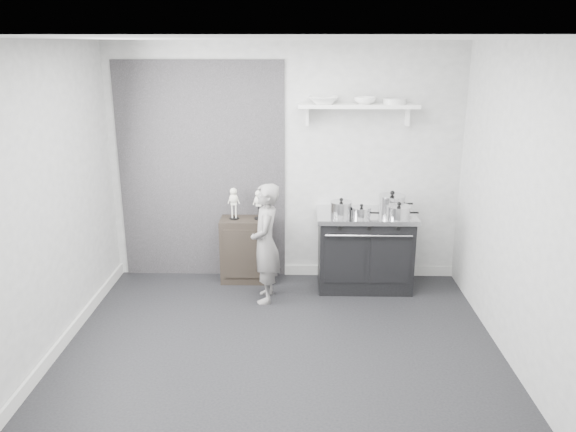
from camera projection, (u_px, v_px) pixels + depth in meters
The scene contains 15 objects.
ground at pixel (280, 351), 5.07m from camera, with size 4.00×4.00×0.00m, color black.
room_shell at pixel (269, 170), 4.73m from camera, with size 4.02×3.62×2.71m.
wall_shelf at pixel (358, 107), 6.06m from camera, with size 1.30×0.26×0.24m.
stove at pixel (364, 249), 6.33m from camera, with size 1.09×0.68×0.87m.
side_cabinet at pixel (246, 250), 6.50m from camera, with size 0.58×0.34×0.75m, color black.
child at pixel (266, 243), 5.91m from camera, with size 0.47×0.31×1.29m, color slate.
pot_front_left at pixel (341, 209), 6.08m from camera, with size 0.32×0.24×0.20m.
pot_back_right at pixel (392, 203), 6.26m from camera, with size 0.38×0.30×0.23m.
pot_front_right at pixel (399, 212), 6.00m from camera, with size 0.34×0.26×0.18m.
pot_front_center at pixel (361, 212), 6.03m from camera, with size 0.30×0.21×0.15m.
skeleton_full at pixel (234, 201), 6.33m from camera, with size 0.12×0.08×0.42m, color silver, non-canonical shape.
skeleton_torso at pixel (258, 203), 6.33m from camera, with size 0.11×0.07×0.39m, color silver, non-canonical shape.
bowl_large at pixel (323, 100), 6.04m from camera, with size 0.33×0.33×0.08m, color white.
bowl_small at pixel (365, 100), 6.03m from camera, with size 0.24×0.24×0.07m, color white.
plate_stack at pixel (395, 101), 6.03m from camera, with size 0.25×0.25×0.06m, color silver.
Camera 1 is at (0.17, -4.48, 2.66)m, focal length 35.00 mm.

